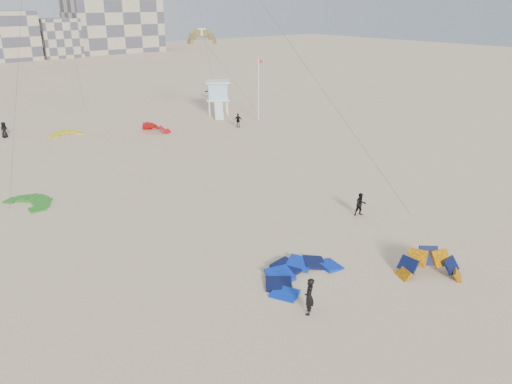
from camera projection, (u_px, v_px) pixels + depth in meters
ground at (290, 316)px, 23.99m from camera, size 320.00×320.00×0.00m
kite_ground_blue at (301, 277)px, 27.45m from camera, size 5.41×5.62×1.34m
kite_ground_orange at (429, 276)px, 27.57m from camera, size 4.87×4.87×3.48m
kite_ground_green at (30, 204)px, 37.33m from camera, size 4.87×4.71×0.78m
kite_ground_red_far at (156, 132)px, 58.04m from camera, size 4.80×4.73×3.71m
kite_ground_yellow at (66, 135)px, 56.69m from camera, size 3.54×3.73×0.99m
kitesurfer_main at (309, 296)px, 23.89m from camera, size 0.83×0.79×1.91m
kitesurfer_b at (361, 204)px, 35.04m from camera, size 1.00×0.92×1.67m
kitesurfer_d at (238, 120)px, 59.68m from camera, size 1.03×0.95×1.70m
kitesurfer_e at (4, 130)px, 55.21m from camera, size 0.99×0.80×1.76m
kitesurfer_f at (210, 93)px, 77.21m from camera, size 1.08×1.85×1.90m
kite_fly_olive at (202, 38)px, 56.05m from camera, size 6.16×8.62×10.46m
lifeguard_tower_near at (218, 98)px, 66.48m from camera, size 4.28×6.60×4.39m
flagpole at (259, 88)px, 62.38m from camera, size 0.63×0.10×7.73m
condo_east at (114, 24)px, 146.52m from camera, size 26.00×14.00×16.00m
condo_fill_right at (58, 38)px, 134.16m from camera, size 10.00×10.00×10.00m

